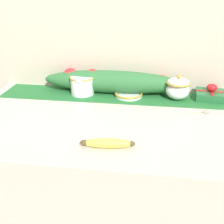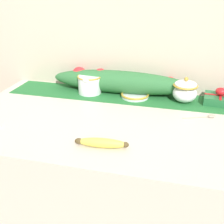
{
  "view_description": "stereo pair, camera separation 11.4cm",
  "coord_description": "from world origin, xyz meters",
  "px_view_note": "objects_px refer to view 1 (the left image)",
  "views": [
    {
      "loc": [
        0.19,
        -1.07,
        1.4
      ],
      "look_at": [
        0.04,
        -0.04,
        0.92
      ],
      "focal_mm": 45.0,
      "sensor_mm": 36.0,
      "label": 1
    },
    {
      "loc": [
        0.3,
        -1.05,
        1.4
      ],
      "look_at": [
        0.04,
        -0.04,
        0.92
      ],
      "focal_mm": 45.0,
      "sensor_mm": 36.0,
      "label": 2
    }
  ],
  "objects_px": {
    "spoon": "(204,112)",
    "cream_pitcher": "(82,85)",
    "small_dish": "(129,94)",
    "banana": "(107,143)",
    "sugar_bowl": "(178,88)",
    "gift_box": "(211,94)"
  },
  "relations": [
    {
      "from": "spoon",
      "to": "cream_pitcher",
      "type": "bearing_deg",
      "value": 144.41
    },
    {
      "from": "spoon",
      "to": "sugar_bowl",
      "type": "bearing_deg",
      "value": 105.26
    },
    {
      "from": "sugar_bowl",
      "to": "spoon",
      "type": "bearing_deg",
      "value": -53.14
    },
    {
      "from": "small_dish",
      "to": "banana",
      "type": "relative_size",
      "value": 0.73
    },
    {
      "from": "sugar_bowl",
      "to": "gift_box",
      "type": "relative_size",
      "value": 0.8
    },
    {
      "from": "banana",
      "to": "gift_box",
      "type": "xyz_separation_m",
      "value": [
        0.44,
        0.52,
        0.01
      ]
    },
    {
      "from": "sugar_bowl",
      "to": "gift_box",
      "type": "distance_m",
      "value": 0.17
    },
    {
      "from": "sugar_bowl",
      "to": "gift_box",
      "type": "xyz_separation_m",
      "value": [
        0.17,
        0.02,
        -0.03
      ]
    },
    {
      "from": "sugar_bowl",
      "to": "banana",
      "type": "distance_m",
      "value": 0.57
    },
    {
      "from": "cream_pitcher",
      "to": "small_dish",
      "type": "relative_size",
      "value": 1.01
    },
    {
      "from": "spoon",
      "to": "gift_box",
      "type": "xyz_separation_m",
      "value": [
        0.06,
        0.17,
        0.02
      ]
    },
    {
      "from": "cream_pitcher",
      "to": "spoon",
      "type": "xyz_separation_m",
      "value": [
        0.59,
        -0.15,
        -0.05
      ]
    },
    {
      "from": "sugar_bowl",
      "to": "spoon",
      "type": "relative_size",
      "value": 0.88
    },
    {
      "from": "cream_pitcher",
      "to": "banana",
      "type": "height_order",
      "value": "cream_pitcher"
    },
    {
      "from": "banana",
      "to": "spoon",
      "type": "distance_m",
      "value": 0.52
    },
    {
      "from": "cream_pitcher",
      "to": "banana",
      "type": "xyz_separation_m",
      "value": [
        0.21,
        -0.49,
        -0.04
      ]
    },
    {
      "from": "sugar_bowl",
      "to": "small_dish",
      "type": "height_order",
      "value": "sugar_bowl"
    },
    {
      "from": "cream_pitcher",
      "to": "small_dish",
      "type": "xyz_separation_m",
      "value": [
        0.24,
        -0.0,
        -0.04
      ]
    },
    {
      "from": "sugar_bowl",
      "to": "small_dish",
      "type": "bearing_deg",
      "value": -179.62
    },
    {
      "from": "gift_box",
      "to": "cream_pitcher",
      "type": "bearing_deg",
      "value": -178.04
    },
    {
      "from": "small_dish",
      "to": "banana",
      "type": "distance_m",
      "value": 0.49
    },
    {
      "from": "gift_box",
      "to": "banana",
      "type": "bearing_deg",
      "value": -130.32
    }
  ]
}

